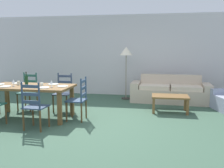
{
  "coord_description": "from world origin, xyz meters",
  "views": [
    {
      "loc": [
        1.26,
        -4.9,
        1.58
      ],
      "look_at": [
        0.27,
        0.67,
        0.75
      ],
      "focal_mm": 38.68,
      "sensor_mm": 36.0,
      "label": 1
    }
  ],
  "objects_px": {
    "dining_chair_head_east": "(79,99)",
    "coffee_cup_secondary": "(19,83)",
    "dining_chair_far_right": "(63,92)",
    "wine_glass_near_left": "(13,81)",
    "wine_bottle": "(26,80)",
    "dining_chair_near_right": "(34,106)",
    "standing_lamp": "(126,54)",
    "dining_chair_far_left": "(28,91)",
    "coffee_cup_primary": "(42,85)",
    "wine_glass_near_right": "(51,82)",
    "dining_table": "(30,89)",
    "couch": "(170,92)",
    "coffee_table": "(170,98)"
  },
  "relations": [
    {
      "from": "wine_bottle",
      "to": "coffee_cup_secondary",
      "type": "bearing_deg",
      "value": 165.39
    },
    {
      "from": "dining_chair_near_right",
      "to": "coffee_table",
      "type": "bearing_deg",
      "value": 34.4
    },
    {
      "from": "couch",
      "to": "dining_chair_far_right",
      "type": "bearing_deg",
      "value": -150.57
    },
    {
      "from": "wine_glass_near_left",
      "to": "coffee_table",
      "type": "height_order",
      "value": "wine_glass_near_left"
    },
    {
      "from": "dining_chair_far_left",
      "to": "coffee_cup_primary",
      "type": "height_order",
      "value": "dining_chair_far_left"
    },
    {
      "from": "dining_chair_head_east",
      "to": "coffee_cup_secondary",
      "type": "distance_m",
      "value": 1.49
    },
    {
      "from": "wine_glass_near_left",
      "to": "standing_lamp",
      "type": "height_order",
      "value": "standing_lamp"
    },
    {
      "from": "dining_chair_far_right",
      "to": "coffee_table",
      "type": "distance_m",
      "value": 2.71
    },
    {
      "from": "wine_glass_near_right",
      "to": "dining_table",
      "type": "bearing_deg",
      "value": 168.06
    },
    {
      "from": "dining_table",
      "to": "wine_glass_near_left",
      "type": "height_order",
      "value": "wine_glass_near_left"
    },
    {
      "from": "dining_table",
      "to": "dining_chair_far_right",
      "type": "height_order",
      "value": "dining_chair_far_right"
    },
    {
      "from": "dining_chair_far_right",
      "to": "wine_glass_near_left",
      "type": "relative_size",
      "value": 5.96
    },
    {
      "from": "dining_chair_far_left",
      "to": "coffee_cup_primary",
      "type": "bearing_deg",
      "value": -45.86
    },
    {
      "from": "dining_table",
      "to": "dining_chair_far_right",
      "type": "relative_size",
      "value": 1.98
    },
    {
      "from": "dining_chair_far_right",
      "to": "coffee_cup_secondary",
      "type": "bearing_deg",
      "value": -139.57
    },
    {
      "from": "dining_chair_far_left",
      "to": "wine_glass_near_left",
      "type": "bearing_deg",
      "value": -80.6
    },
    {
      "from": "wine_bottle",
      "to": "coffee_table",
      "type": "xyz_separation_m",
      "value": [
        3.26,
        1.09,
        -0.51
      ]
    },
    {
      "from": "dining_table",
      "to": "dining_chair_head_east",
      "type": "xyz_separation_m",
      "value": [
        1.13,
        0.02,
        -0.19
      ]
    },
    {
      "from": "dining_chair_near_right",
      "to": "dining_chair_far_left",
      "type": "relative_size",
      "value": 1.0
    },
    {
      "from": "wine_glass_near_left",
      "to": "coffee_cup_primary",
      "type": "xyz_separation_m",
      "value": [
        0.66,
        0.04,
        -0.07
      ]
    },
    {
      "from": "dining_chair_near_right",
      "to": "standing_lamp",
      "type": "relative_size",
      "value": 0.59
    },
    {
      "from": "dining_chair_far_left",
      "to": "wine_bottle",
      "type": "xyz_separation_m",
      "value": [
        0.38,
        -0.73,
        0.39
      ]
    },
    {
      "from": "dining_chair_near_right",
      "to": "dining_chair_far_right",
      "type": "xyz_separation_m",
      "value": [
        0.0,
        1.5,
        0.0
      ]
    },
    {
      "from": "dining_chair_far_left",
      "to": "standing_lamp",
      "type": "height_order",
      "value": "standing_lamp"
    },
    {
      "from": "dining_chair_near_right",
      "to": "standing_lamp",
      "type": "xyz_separation_m",
      "value": [
        1.4,
        3.24,
        0.93
      ]
    },
    {
      "from": "wine_glass_near_right",
      "to": "couch",
      "type": "xyz_separation_m",
      "value": [
        2.67,
        2.43,
        -0.57
      ]
    },
    {
      "from": "dining_chair_near_right",
      "to": "standing_lamp",
      "type": "height_order",
      "value": "standing_lamp"
    },
    {
      "from": "standing_lamp",
      "to": "wine_glass_near_right",
      "type": "bearing_deg",
      "value": -116.76
    },
    {
      "from": "dining_chair_head_east",
      "to": "coffee_cup_secondary",
      "type": "height_order",
      "value": "dining_chair_head_east"
    },
    {
      "from": "coffee_cup_primary",
      "to": "standing_lamp",
      "type": "relative_size",
      "value": 0.05
    },
    {
      "from": "dining_table",
      "to": "wine_glass_near_left",
      "type": "distance_m",
      "value": 0.4
    },
    {
      "from": "dining_chair_head_east",
      "to": "wine_bottle",
      "type": "distance_m",
      "value": 1.28
    },
    {
      "from": "dining_chair_near_right",
      "to": "coffee_cup_primary",
      "type": "distance_m",
      "value": 0.74
    },
    {
      "from": "dining_chair_head_east",
      "to": "coffee_cup_secondary",
      "type": "xyz_separation_m",
      "value": [
        -1.45,
        0.04,
        0.32
      ]
    },
    {
      "from": "dining_table",
      "to": "dining_chair_far_left",
      "type": "xyz_separation_m",
      "value": [
        -0.47,
        0.73,
        -0.19
      ]
    },
    {
      "from": "wine_bottle",
      "to": "coffee_cup_primary",
      "type": "height_order",
      "value": "wine_bottle"
    },
    {
      "from": "dining_chair_far_left",
      "to": "wine_bottle",
      "type": "bearing_deg",
      "value": -62.33
    },
    {
      "from": "wine_bottle",
      "to": "coffee_cup_secondary",
      "type": "distance_m",
      "value": 0.25
    },
    {
      "from": "wine_glass_near_right",
      "to": "coffee_table",
      "type": "relative_size",
      "value": 0.18
    },
    {
      "from": "wine_glass_near_right",
      "to": "standing_lamp",
      "type": "relative_size",
      "value": 0.1
    },
    {
      "from": "dining_chair_head_east",
      "to": "wine_glass_near_right",
      "type": "height_order",
      "value": "dining_chair_head_east"
    },
    {
      "from": "dining_chair_far_left",
      "to": "wine_glass_near_left",
      "type": "xyz_separation_m",
      "value": [
        0.14,
        -0.87,
        0.38
      ]
    },
    {
      "from": "dining_chair_near_right",
      "to": "dining_chair_head_east",
      "type": "distance_m",
      "value": 1.01
    },
    {
      "from": "coffee_cup_primary",
      "to": "couch",
      "type": "bearing_deg",
      "value": 39.47
    },
    {
      "from": "standing_lamp",
      "to": "dining_chair_near_right",
      "type": "bearing_deg",
      "value": -113.44
    },
    {
      "from": "dining_chair_far_right",
      "to": "dining_chair_head_east",
      "type": "height_order",
      "value": "same"
    },
    {
      "from": "dining_chair_near_right",
      "to": "standing_lamp",
      "type": "bearing_deg",
      "value": 66.56
    },
    {
      "from": "wine_bottle",
      "to": "wine_glass_near_left",
      "type": "relative_size",
      "value": 1.96
    },
    {
      "from": "dining_chair_far_right",
      "to": "coffee_cup_primary",
      "type": "height_order",
      "value": "dining_chair_far_right"
    },
    {
      "from": "coffee_table",
      "to": "wine_glass_near_left",
      "type": "bearing_deg",
      "value": -160.7
    }
  ]
}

